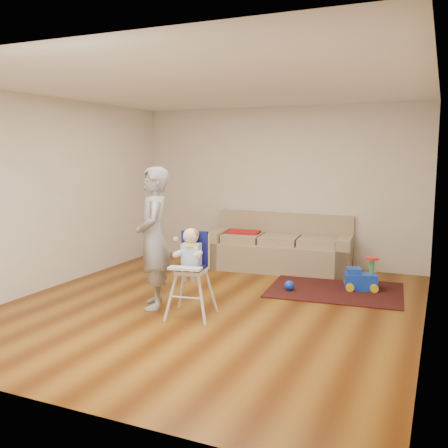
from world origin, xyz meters
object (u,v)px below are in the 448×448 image
at_px(toy_ball, 289,285).
at_px(sofa, 280,242).
at_px(ride_on_toy, 361,273).
at_px(adult, 153,238).
at_px(side_table, 233,247).
at_px(high_chair, 191,274).

bearing_deg(toy_ball, sofa, 113.01).
height_order(ride_on_toy, adult, adult).
bearing_deg(sofa, side_table, 165.45).
bearing_deg(high_chair, ride_on_toy, 41.23).
bearing_deg(sofa, toy_ball, -71.89).
bearing_deg(toy_ball, high_chair, -116.66).
height_order(side_table, high_chair, high_chair).
xyz_separation_m(sofa, adult, (-0.82, -2.61, 0.43)).
bearing_deg(side_table, toy_ball, -44.23).
xyz_separation_m(sofa, side_table, (-0.91, 0.15, -0.17)).
xyz_separation_m(ride_on_toy, toy_ball, (-0.91, -0.46, -0.17)).
xyz_separation_m(toy_ball, high_chair, (-0.76, -1.51, 0.43)).
height_order(side_table, ride_on_toy, side_table).
relative_size(sofa, toy_ball, 17.29).
relative_size(side_table, high_chair, 0.52).
bearing_deg(side_table, ride_on_toy, -21.74).
relative_size(toy_ball, high_chair, 0.13).
height_order(toy_ball, high_chair, high_chair).
xyz_separation_m(side_table, adult, (0.09, -2.77, 0.60)).
distance_m(side_table, ride_on_toy, 2.53).
bearing_deg(high_chair, toy_ball, 54.77).
distance_m(side_table, adult, 2.83).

